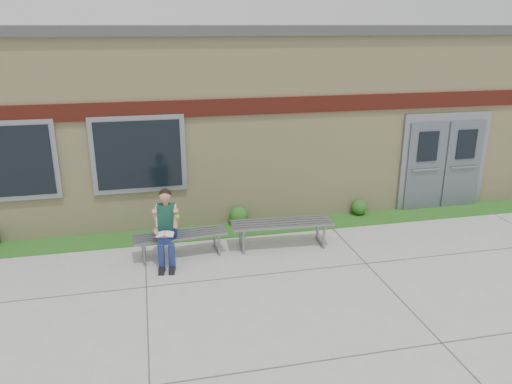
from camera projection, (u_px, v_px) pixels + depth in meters
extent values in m
plane|color=#9E9E99|center=(324.00, 282.00, 8.59)|extent=(80.00, 80.00, 0.00)
cube|color=#165219|center=(284.00, 225.00, 10.99)|extent=(16.00, 0.80, 0.02)
cube|color=beige|center=(251.00, 111.00, 13.50)|extent=(16.00, 6.00, 4.00)
cube|color=#3F3F42|center=(251.00, 29.00, 12.83)|extent=(16.20, 6.20, 0.20)
cube|color=maroon|center=(281.00, 105.00, 10.51)|extent=(16.00, 0.06, 0.35)
cube|color=slate|center=(6.00, 161.00, 9.64)|extent=(1.90, 0.08, 1.60)
cube|color=black|center=(6.00, 162.00, 9.60)|extent=(1.70, 0.04, 1.40)
cube|color=slate|center=(139.00, 154.00, 10.16)|extent=(1.90, 0.08, 1.60)
cube|color=black|center=(139.00, 155.00, 10.12)|extent=(1.70, 0.04, 1.40)
cube|color=slate|center=(443.00, 161.00, 11.79)|extent=(2.20, 0.08, 2.30)
cube|color=#535B64|center=(425.00, 167.00, 11.67)|extent=(0.92, 0.06, 2.10)
cube|color=#535B64|center=(463.00, 164.00, 11.88)|extent=(0.92, 0.06, 2.10)
cube|color=slate|center=(180.00, 235.00, 9.44)|extent=(1.79, 0.63, 0.03)
cube|color=slate|center=(143.00, 250.00, 9.37)|extent=(0.08, 0.49, 0.40)
cube|color=slate|center=(217.00, 243.00, 9.66)|extent=(0.08, 0.49, 0.40)
cube|color=slate|center=(282.00, 223.00, 9.84)|extent=(2.03, 0.67, 0.04)
cube|color=slate|center=(242.00, 239.00, 9.76)|extent=(0.08, 0.56, 0.46)
cube|color=slate|center=(320.00, 232.00, 10.09)|extent=(0.08, 0.56, 0.46)
cube|color=navy|center=(167.00, 232.00, 9.31)|extent=(0.38, 0.29, 0.16)
cube|color=#103D2A|center=(166.00, 217.00, 9.19)|extent=(0.35, 0.25, 0.47)
sphere|color=tan|center=(165.00, 196.00, 9.06)|extent=(0.24, 0.24, 0.21)
sphere|color=black|center=(165.00, 195.00, 9.07)|extent=(0.25, 0.25, 0.22)
cylinder|color=navy|center=(161.00, 237.00, 9.05)|extent=(0.21, 0.44, 0.15)
cylinder|color=navy|center=(171.00, 236.00, 9.06)|extent=(0.21, 0.44, 0.15)
cylinder|color=navy|center=(162.00, 258.00, 8.92)|extent=(0.12, 0.12, 0.51)
cylinder|color=navy|center=(172.00, 257.00, 8.93)|extent=(0.12, 0.12, 0.51)
cube|color=black|center=(162.00, 270.00, 8.92)|extent=(0.14, 0.28, 0.10)
cube|color=black|center=(172.00, 269.00, 8.93)|extent=(0.14, 0.28, 0.10)
cylinder|color=tan|center=(155.00, 215.00, 9.10)|extent=(0.12, 0.24, 0.27)
cylinder|color=tan|center=(176.00, 214.00, 9.13)|extent=(0.12, 0.24, 0.27)
cube|color=white|center=(165.00, 234.00, 8.91)|extent=(0.34, 0.27, 0.02)
cube|color=#B4436C|center=(165.00, 235.00, 8.91)|extent=(0.35, 0.28, 0.01)
sphere|color=#5DB731|center=(178.00, 217.00, 9.00)|extent=(0.09, 0.09, 0.09)
sphere|color=#165219|center=(239.00, 216.00, 10.95)|extent=(0.41, 0.41, 0.41)
sphere|color=#165219|center=(359.00, 207.00, 11.55)|extent=(0.36, 0.36, 0.36)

